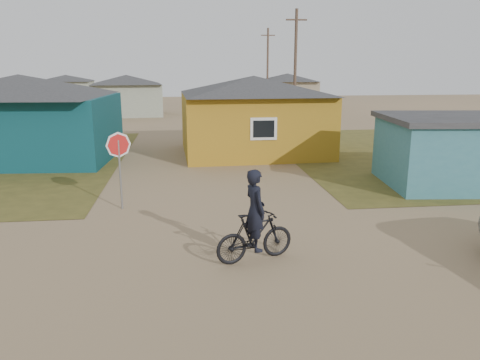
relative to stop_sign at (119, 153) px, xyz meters
name	(u,v)px	position (x,y,z in m)	size (l,w,h in m)	color
ground	(235,270)	(3.02, -4.95, -1.79)	(120.00, 120.00, 0.00)	#967A56
grass_ne	(473,152)	(17.02, 8.05, -1.78)	(20.00, 18.00, 0.00)	brown
house_teal	(23,117)	(-5.48, 8.55, 0.26)	(8.93, 7.08, 4.00)	#0B373F
house_yellow	(254,114)	(5.52, 9.05, 0.21)	(7.72, 6.76, 3.90)	#A9791A
shed_turquoise	(470,151)	(12.52, 1.55, -0.48)	(6.71, 4.93, 2.60)	teal
house_pale_west	(127,95)	(-2.98, 29.05, 0.07)	(7.04, 6.15, 3.60)	gray
house_beige_east	(287,90)	(13.02, 35.05, 0.07)	(6.95, 6.05, 3.60)	gray
house_pale_north	(67,90)	(-10.98, 41.05, -0.04)	(6.28, 5.81, 3.40)	gray
utility_pole_near	(295,69)	(9.52, 17.05, 2.35)	(1.40, 0.20, 8.00)	brown
utility_pole_far	(268,68)	(10.52, 33.05, 2.35)	(1.40, 0.20, 8.00)	brown
stop_sign	(119,153)	(0.00, 0.00, 0.00)	(0.79, 0.10, 2.43)	gray
cyclist	(255,228)	(3.54, -4.47, -1.00)	(1.98, 1.09, 2.15)	black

